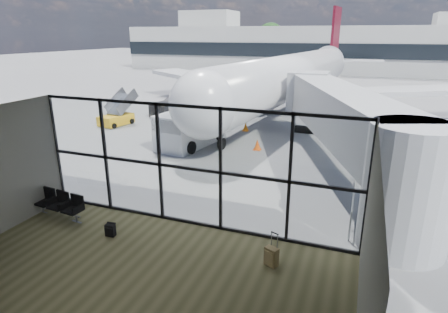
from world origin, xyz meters
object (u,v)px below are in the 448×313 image
Objects in this scene: service_van at (190,128)px; mobile_stairs at (117,118)px; backpack at (110,230)px; airliner at (295,76)px; suitcase at (271,256)px; belt_loader at (169,107)px; seating_row at (60,203)px.

service_van is 1.62× the size of mobile_stairs.
backpack is 0.01× the size of airliner.
mobile_stairs reaches higher than backpack.
backpack is at bearing -154.29° from suitcase.
service_van reaches higher than mobile_stairs.
belt_loader is (-13.75, 18.76, 0.35)m from suitcase.
belt_loader is at bearing 135.63° from service_van.
service_van is 1.18× the size of belt_loader.
belt_loader is (-5.31, 18.38, 0.13)m from seating_row.
seating_row is 25.77m from airliner.
backpack is 0.11× the size of belt_loader.
airliner is at bearing 55.54° from mobile_stairs.
service_van is at bearing 95.87° from backpack.
mobile_stairs is at bearing 167.45° from service_van.
suitcase is at bearing 3.35° from seating_row.
service_van is (-7.98, 10.98, 0.79)m from suitcase.
backpack is (2.74, -0.62, -0.31)m from seating_row.
suitcase is (8.45, -0.37, -0.22)m from seating_row.
airliner is 7.30× the size of service_van.
belt_loader reaches higher than suitcase.
backpack is at bearing -44.24° from mobile_stairs.
service_van is at bearing 149.16° from suitcase.
seating_row is 8.46m from suitcase.
suitcase is at bearing -44.98° from service_van.
mobile_stairs is at bearing 161.40° from suitcase.
airliner is 12.10m from belt_loader.
suitcase reaches higher than backpack.
backpack is at bearing -69.51° from service_van.
seating_row is 0.06× the size of airliner.
airliner reaches higher than belt_loader.
suitcase is 21.11m from mobile_stairs.
airliner is 15.29m from service_van.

